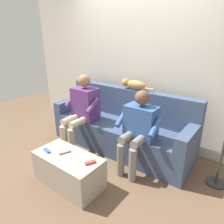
# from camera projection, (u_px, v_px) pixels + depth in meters

# --- Properties ---
(ground_plane) EXTENTS (8.00, 8.00, 0.00)m
(ground_plane) POSITION_uv_depth(u_px,v_px,m) (91.00, 167.00, 2.81)
(ground_plane) COLOR brown
(back_wall) EXTENTS (5.01, 0.06, 2.46)m
(back_wall) POSITION_uv_depth(u_px,v_px,m) (139.00, 68.00, 3.30)
(back_wall) COLOR beige
(back_wall) RESTS_ON ground
(couch) EXTENTS (2.31, 0.72, 0.94)m
(couch) POSITION_uv_depth(u_px,v_px,m) (121.00, 129.00, 3.24)
(couch) COLOR #3D4C6B
(couch) RESTS_ON ground
(coffee_table) EXTENTS (0.86, 0.43, 0.39)m
(coffee_table) POSITION_uv_depth(u_px,v_px,m) (69.00, 169.00, 2.45)
(coffee_table) COLOR #A89E8E
(coffee_table) RESTS_ON ground
(person_left_seated) EXTENTS (0.56, 0.50, 1.10)m
(person_left_seated) POSITION_uv_depth(u_px,v_px,m) (138.00, 127.00, 2.59)
(person_left_seated) COLOR #335693
(person_left_seated) RESTS_ON ground
(person_right_seated) EXTENTS (0.54, 0.60, 1.18)m
(person_right_seated) POSITION_uv_depth(u_px,v_px,m) (82.00, 108.00, 3.15)
(person_right_seated) COLOR #5B3370
(person_right_seated) RESTS_ON ground
(cat_on_backrest) EXTENTS (0.56, 0.13, 0.16)m
(cat_on_backrest) POSITION_uv_depth(u_px,v_px,m) (133.00, 84.00, 3.13)
(cat_on_backrest) COLOR #B7844C
(cat_on_backrest) RESTS_ON couch
(remote_gray) EXTENTS (0.09, 0.15, 0.02)m
(remote_gray) POSITION_uv_depth(u_px,v_px,m) (65.00, 152.00, 2.43)
(remote_gray) COLOR gray
(remote_gray) RESTS_ON coffee_table
(remote_blue) EXTENTS (0.13, 0.07, 0.02)m
(remote_blue) POSITION_uv_depth(u_px,v_px,m) (47.00, 151.00, 2.47)
(remote_blue) COLOR #3860B7
(remote_blue) RESTS_ON coffee_table
(remote_red) EXTENTS (0.09, 0.13, 0.02)m
(remote_red) POSITION_uv_depth(u_px,v_px,m) (90.00, 163.00, 2.23)
(remote_red) COLOR #B73333
(remote_red) RESTS_ON coffee_table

